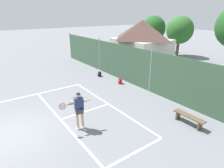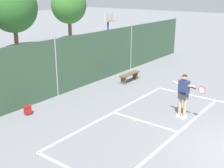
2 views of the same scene
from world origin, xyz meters
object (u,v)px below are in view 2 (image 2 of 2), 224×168
at_px(backpack_red, 28,110).
at_px(courtside_bench, 130,75).
at_px(tennis_player, 184,92).
at_px(basketball_hoop, 109,31).
at_px(tennis_ball, 135,121).

xyz_separation_m(backpack_red, courtside_bench, (6.48, -0.80, 0.17)).
xyz_separation_m(tennis_player, backpack_red, (-3.67, 5.31, -0.92)).
distance_m(basketball_hoop, backpack_red, 9.80).
distance_m(tennis_player, backpack_red, 6.52).
xyz_separation_m(tennis_player, courtside_bench, (2.80, 4.51, -0.75)).
relative_size(basketball_hoop, courtside_bench, 2.22).
bearing_deg(basketball_hoop, backpack_red, -162.98).
relative_size(tennis_ball, backpack_red, 0.14).
xyz_separation_m(basketball_hoop, tennis_ball, (-7.04, -6.81, -2.28)).
height_order(tennis_ball, backpack_red, backpack_red).
height_order(basketball_hoop, tennis_player, basketball_hoop).
distance_m(backpack_red, courtside_bench, 6.53).
bearing_deg(courtside_bench, tennis_ball, -143.74).
bearing_deg(backpack_red, courtside_bench, -7.06).
bearing_deg(courtside_bench, basketball_hoop, 53.40).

